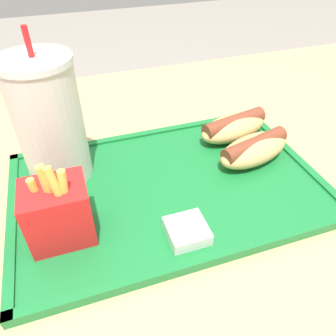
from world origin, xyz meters
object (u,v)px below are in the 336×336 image
at_px(soda_cup, 49,122).
at_px(sauce_cup_mayo, 187,230).
at_px(hot_dog_far, 234,126).
at_px(hot_dog_near, 254,149).
at_px(fries_carton, 58,212).

relative_size(soda_cup, sauce_cup_mayo, 4.40).
bearing_deg(soda_cup, hot_dog_far, 0.88).
xyz_separation_m(hot_dog_far, sauce_cup_mayo, (-0.15, -0.17, -0.01)).
bearing_deg(hot_dog_far, hot_dog_near, -90.00).
relative_size(soda_cup, hot_dog_far, 1.57).
bearing_deg(hot_dog_far, soda_cup, -179.12).
distance_m(fries_carton, sauce_cup_mayo, 0.15).
distance_m(hot_dog_near, fries_carton, 0.30).
xyz_separation_m(hot_dog_near, sauce_cup_mayo, (-0.15, -0.11, -0.01)).
bearing_deg(sauce_cup_mayo, hot_dog_near, 35.29).
bearing_deg(hot_dog_near, fries_carton, -168.60).
bearing_deg(fries_carton, sauce_cup_mayo, -18.86).
bearing_deg(hot_dog_near, hot_dog_far, 90.00).
distance_m(hot_dog_near, sauce_cup_mayo, 0.19).
bearing_deg(hot_dog_far, sauce_cup_mayo, -130.96).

